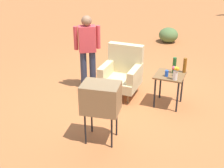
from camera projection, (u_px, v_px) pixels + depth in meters
name	position (u px, v px, depth m)	size (l,w,h in m)	color
ground_plane	(118.00, 94.00, 6.78)	(60.00, 60.00, 0.00)	#AD6033
armchair	(122.00, 72.00, 6.59)	(0.79, 0.79, 1.06)	brown
side_table	(170.00, 79.00, 6.11)	(0.56, 0.56, 0.67)	black
tv_on_stand	(101.00, 98.00, 4.92)	(0.66, 0.53, 1.03)	black
person_standing	(87.00, 48.00, 6.69)	(0.50, 0.38, 1.64)	#2D3347
soda_can_blue	(167.00, 73.00, 5.96)	(0.07, 0.07, 0.12)	blue
soda_can_red	(176.00, 73.00, 5.97)	(0.07, 0.07, 0.12)	red
bottle_tall_amber	(185.00, 65.00, 6.10)	(0.07, 0.07, 0.30)	brown
bottle_wine_green	(174.00, 65.00, 6.06)	(0.07, 0.07, 0.32)	#1E5623
flower_vase	(175.00, 72.00, 5.78)	(0.14, 0.10, 0.27)	silver
shrub_near	(168.00, 35.00, 10.05)	(0.61, 0.61, 0.47)	#516B38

